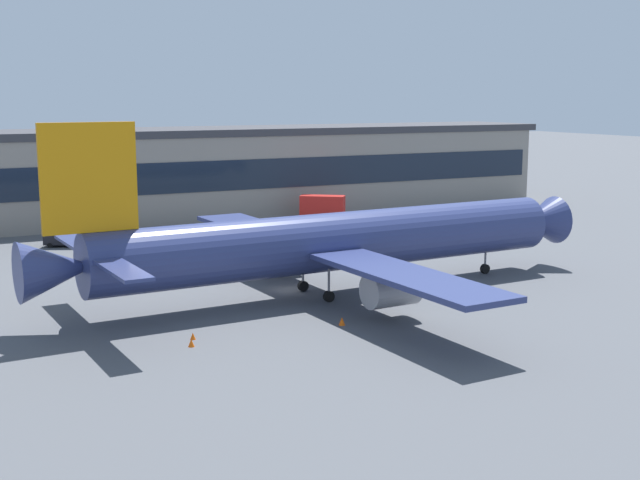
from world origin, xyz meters
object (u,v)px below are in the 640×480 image
object	(u,v)px
airliner	(330,242)
belt_loader	(475,209)
traffic_cone_1	(193,336)
stair_truck	(68,232)
catering_truck	(323,207)
traffic_cone_0	(191,343)
traffic_cone_2	(342,321)
traffic_cone_3	(472,304)
follow_me_car	(303,222)

from	to	relation	value
airliner	belt_loader	distance (m)	62.29
belt_loader	traffic_cone_1	xyz separation A→B (m)	(-66.11, -48.10, -0.86)
stair_truck	traffic_cone_1	bearing A→B (deg)	-88.85
airliner	catering_truck	world-z (taller)	airliner
belt_loader	airliner	bearing A→B (deg)	-141.09
catering_truck	traffic_cone_0	world-z (taller)	catering_truck
airliner	traffic_cone_0	xyz separation A→B (m)	(-18.54, -10.98, -5.13)
traffic_cone_1	traffic_cone_0	bearing A→B (deg)	-112.03
belt_loader	traffic_cone_2	world-z (taller)	belt_loader
traffic_cone_1	traffic_cone_3	xyz separation A→B (m)	(27.68, -1.68, -0.01)
follow_me_car	catering_truck	world-z (taller)	catering_truck
catering_truck	traffic_cone_3	world-z (taller)	catering_truck
airliner	stair_truck	xyz separation A→B (m)	(-18.77, 40.80, -3.48)
traffic_cone_1	traffic_cone_3	world-z (taller)	traffic_cone_1
airliner	catering_truck	bearing A→B (deg)	63.54
traffic_cone_2	traffic_cone_3	xyz separation A→B (m)	(14.40, 0.11, -0.08)
belt_loader	catering_truck	size ratio (longest dim) A/B	0.92
catering_truck	traffic_cone_1	distance (m)	68.54
stair_truck	traffic_cone_2	xyz separation A→B (m)	(14.28, -51.65, -1.61)
traffic_cone_0	traffic_cone_2	world-z (taller)	traffic_cone_2
belt_loader	traffic_cone_1	bearing A→B (deg)	-143.96
catering_truck	traffic_cone_2	xyz separation A→B (m)	(-27.41, -56.91, -1.92)
stair_truck	traffic_cone_3	world-z (taller)	stair_truck
catering_truck	stair_truck	size ratio (longest dim) A/B	1.13
catering_truck	traffic_cone_2	size ratio (longest dim) A/B	9.88
traffic_cone_0	traffic_cone_2	bearing A→B (deg)	0.50
traffic_cone_2	traffic_cone_3	distance (m)	14.40
traffic_cone_1	traffic_cone_2	xyz separation A→B (m)	(13.28, -1.79, 0.07)
belt_loader	catering_truck	distance (m)	26.40
stair_truck	traffic_cone_3	distance (m)	59.01
follow_me_car	traffic_cone_0	world-z (taller)	follow_me_car
airliner	follow_me_car	world-z (taller)	airliner
stair_truck	traffic_cone_0	xyz separation A→B (m)	(0.23, -51.78, -1.64)
stair_truck	traffic_cone_0	world-z (taller)	stair_truck
follow_me_car	traffic_cone_3	xyz separation A→B (m)	(-6.30, -50.73, -0.80)
belt_loader	traffic_cone_1	world-z (taller)	belt_loader
airliner	traffic_cone_1	distance (m)	20.60
traffic_cone_2	airliner	bearing A→B (deg)	67.55
follow_me_car	traffic_cone_0	size ratio (longest dim) A/B	6.92
traffic_cone_1	follow_me_car	bearing A→B (deg)	55.29
catering_truck	traffic_cone_1	size ratio (longest dim) A/B	12.32
airliner	belt_loader	xyz separation A→B (m)	(48.35, 39.03, -4.31)
follow_me_car	catering_truck	xyz separation A→B (m)	(6.70, 6.07, 1.20)
follow_me_car	traffic_cone_0	xyz separation A→B (m)	(-34.76, -50.96, -0.76)
catering_truck	traffic_cone_3	bearing A→B (deg)	-102.89
belt_loader	traffic_cone_3	size ratio (longest dim) A/B	11.68
catering_truck	stair_truck	bearing A→B (deg)	-172.81
belt_loader	traffic_cone_2	size ratio (longest dim) A/B	9.05
traffic_cone_0	traffic_cone_3	size ratio (longest dim) A/B	1.17
follow_me_car	traffic_cone_2	world-z (taller)	follow_me_car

